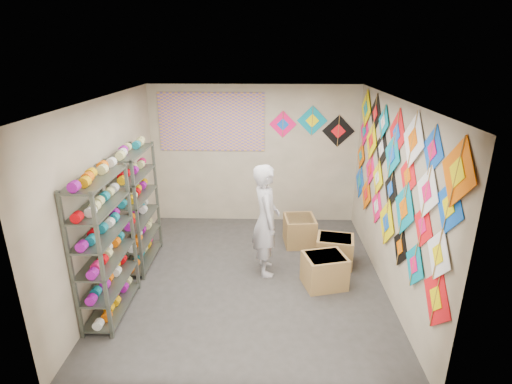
{
  "coord_description": "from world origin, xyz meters",
  "views": [
    {
      "loc": [
        0.27,
        -5.29,
        3.33
      ],
      "look_at": [
        0.1,
        0.3,
        1.3
      ],
      "focal_mm": 28.0,
      "sensor_mm": 36.0,
      "label": 1
    }
  ],
  "objects_px": {
    "shelf_rack_front": "(105,247)",
    "shopkeeper": "(266,220)",
    "carton_a": "(324,271)",
    "carton_c": "(299,231)",
    "shelf_rack_back": "(137,208)",
    "carton_b": "(335,251)"
  },
  "relations": [
    {
      "from": "shelf_rack_front",
      "to": "carton_a",
      "type": "distance_m",
      "value": 3.07
    },
    {
      "from": "shelf_rack_back",
      "to": "carton_b",
      "type": "xyz_separation_m",
      "value": [
        3.15,
        0.04,
        -0.71
      ]
    },
    {
      "from": "shelf_rack_front",
      "to": "shopkeeper",
      "type": "xyz_separation_m",
      "value": [
        2.03,
        1.08,
        -0.08
      ]
    },
    {
      "from": "shopkeeper",
      "to": "shelf_rack_front",
      "type": "bearing_deg",
      "value": 109.16
    },
    {
      "from": "shopkeeper",
      "to": "carton_a",
      "type": "distance_m",
      "value": 1.14
    },
    {
      "from": "carton_a",
      "to": "carton_b",
      "type": "bearing_deg",
      "value": 54.45
    },
    {
      "from": "shelf_rack_back",
      "to": "carton_a",
      "type": "relative_size",
      "value": 3.23
    },
    {
      "from": "shelf_rack_back",
      "to": "carton_a",
      "type": "height_order",
      "value": "shelf_rack_back"
    },
    {
      "from": "shopkeeper",
      "to": "carton_b",
      "type": "height_order",
      "value": "shopkeeper"
    },
    {
      "from": "carton_a",
      "to": "carton_c",
      "type": "distance_m",
      "value": 1.37
    },
    {
      "from": "shelf_rack_front",
      "to": "carton_b",
      "type": "height_order",
      "value": "shelf_rack_front"
    },
    {
      "from": "carton_a",
      "to": "carton_c",
      "type": "xyz_separation_m",
      "value": [
        -0.27,
        1.34,
        0.01
      ]
    },
    {
      "from": "shelf_rack_back",
      "to": "shopkeeper",
      "type": "bearing_deg",
      "value": -6.1
    },
    {
      "from": "shopkeeper",
      "to": "carton_a",
      "type": "xyz_separation_m",
      "value": [
        0.87,
        -0.38,
        -0.63
      ]
    },
    {
      "from": "carton_a",
      "to": "shelf_rack_front",
      "type": "bearing_deg",
      "value": 179.21
    },
    {
      "from": "carton_b",
      "to": "carton_c",
      "type": "xyz_separation_m",
      "value": [
        -0.52,
        0.7,
        0.02
      ]
    },
    {
      "from": "shelf_rack_front",
      "to": "shelf_rack_back",
      "type": "distance_m",
      "value": 1.3
    },
    {
      "from": "carton_a",
      "to": "carton_c",
      "type": "height_order",
      "value": "carton_c"
    },
    {
      "from": "shelf_rack_front",
      "to": "shopkeeper",
      "type": "bearing_deg",
      "value": 28.04
    },
    {
      "from": "shelf_rack_front",
      "to": "shelf_rack_back",
      "type": "bearing_deg",
      "value": 90.0
    },
    {
      "from": "shelf_rack_front",
      "to": "carton_b",
      "type": "xyz_separation_m",
      "value": [
        3.15,
        1.34,
        -0.71
      ]
    },
    {
      "from": "shopkeeper",
      "to": "carton_b",
      "type": "distance_m",
      "value": 1.31
    }
  ]
}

